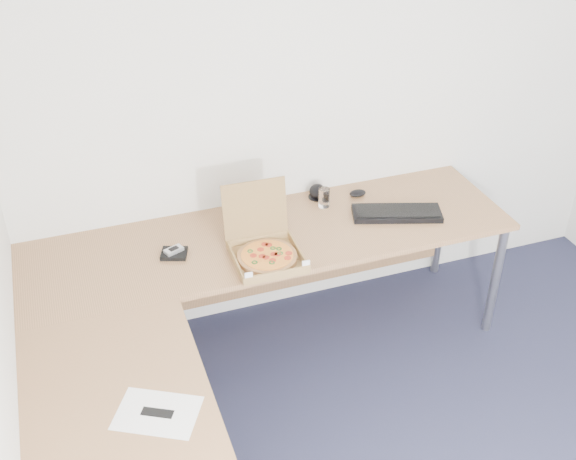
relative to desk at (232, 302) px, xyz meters
name	(u,v)px	position (x,y,z in m)	size (l,w,h in m)	color
room_shell	(544,296)	(0.82, -0.97, 0.55)	(3.50, 3.50, 2.50)	silver
desk	(232,302)	(0.00, 0.00, 0.00)	(2.50, 2.20, 0.73)	#A27248
pizza_box	(266,252)	(0.24, 0.23, 0.07)	(0.32, 0.37, 0.33)	#9F7842
drinking_glass	(324,198)	(0.68, 0.60, 0.08)	(0.06, 0.06, 0.11)	silver
keyboard	(397,213)	(1.01, 0.38, 0.04)	(0.47, 0.17, 0.03)	black
mouse	(358,193)	(0.90, 0.63, 0.05)	(0.09, 0.06, 0.03)	black
wallet	(174,254)	(-0.18, 0.41, 0.04)	(0.12, 0.10, 0.02)	black
phone	(174,250)	(-0.18, 0.41, 0.06)	(0.09, 0.05, 0.02)	#B2B5BA
paper_sheet	(157,413)	(-0.44, -0.56, 0.03)	(0.30, 0.21, 0.00)	white
dome_speaker	(317,191)	(0.68, 0.69, 0.07)	(0.10, 0.10, 0.09)	black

